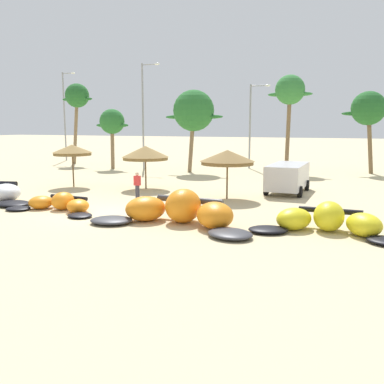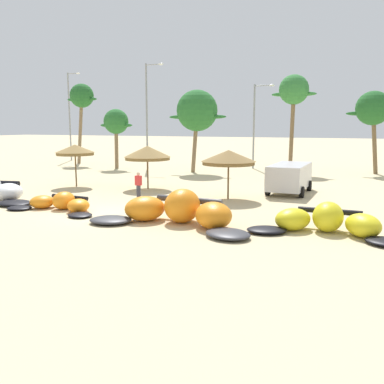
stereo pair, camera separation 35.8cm
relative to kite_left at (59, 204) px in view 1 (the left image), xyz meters
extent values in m
plane|color=beige|center=(2.05, 0.23, -0.35)|extent=(260.00, 260.00, 0.00)
ellipsoid|color=white|center=(-4.52, 1.00, 0.15)|extent=(2.60, 2.58, 1.00)
ellipsoid|color=black|center=(-3.17, 0.08, -0.21)|extent=(2.27, 1.88, 0.27)
ellipsoid|color=black|center=(-2.01, -0.71, -0.26)|extent=(1.52, 1.41, 0.18)
ellipsoid|color=orange|center=(-1.20, 0.05, -0.01)|extent=(1.63, 1.66, 0.67)
ellipsoid|color=orange|center=(0.01, 0.29, 0.10)|extent=(1.15, 1.31, 0.91)
ellipsoid|color=orange|center=(1.20, -0.08, -0.01)|extent=(1.59, 1.64, 0.67)
ellipsoid|color=black|center=(1.93, -0.91, -0.26)|extent=(1.58, 1.49, 0.18)
cylinder|color=black|center=(0.04, 0.73, 0.21)|extent=(2.31, 0.33, 0.21)
cube|color=black|center=(0.01, 0.16, 0.10)|extent=(0.86, 0.49, 0.04)
ellipsoid|color=#333338|center=(4.01, -1.47, -0.20)|extent=(2.23, 2.01, 0.30)
ellipsoid|color=orange|center=(5.15, -0.41, 0.21)|extent=(2.36, 2.41, 1.12)
ellipsoid|color=orange|center=(6.85, -0.07, 0.40)|extent=(1.63, 1.95, 1.50)
ellipsoid|color=orange|center=(8.52, -0.59, 0.21)|extent=(2.29, 2.39, 1.12)
ellipsoid|color=#333338|center=(9.53, -1.77, -0.20)|extent=(2.32, 2.14, 0.30)
cylinder|color=#333338|center=(6.89, 0.58, 0.55)|extent=(3.25, 0.47, 0.29)
cube|color=#333338|center=(6.84, -0.26, 0.40)|extent=(1.21, 0.73, 0.04)
ellipsoid|color=black|center=(10.75, -0.47, -0.23)|extent=(1.92, 1.68, 0.24)
ellipsoid|color=yellow|center=(11.62, 0.41, 0.10)|extent=(1.93, 2.02, 0.91)
ellipsoid|color=yellow|center=(12.97, 0.73, 0.26)|extent=(1.25, 1.63, 1.22)
ellipsoid|color=yellow|center=(14.31, 0.37, 0.10)|extent=(1.91, 2.01, 0.91)
cylinder|color=black|center=(12.98, 1.29, 0.38)|extent=(2.59, 0.28, 0.23)
cube|color=black|center=(12.97, 0.57, 0.26)|extent=(0.95, 0.59, 0.04)
cylinder|color=brown|center=(-4.59, 7.18, 0.85)|extent=(0.10, 0.10, 2.40)
cone|color=olive|center=(-4.59, 7.18, 2.33)|extent=(2.71, 2.71, 0.55)
cylinder|color=olive|center=(-4.59, 7.18, 1.95)|extent=(2.58, 2.58, 0.20)
cylinder|color=brown|center=(0.58, 8.22, 0.73)|extent=(0.10, 0.10, 2.16)
cone|color=olive|center=(0.58, 8.22, 2.18)|extent=(3.17, 3.17, 0.75)
cylinder|color=olive|center=(0.58, 8.22, 1.71)|extent=(3.01, 3.01, 0.20)
cylinder|color=brown|center=(6.88, 6.41, 0.76)|extent=(0.10, 0.10, 2.21)
cone|color=olive|center=(6.88, 6.41, 2.19)|extent=(3.18, 3.18, 0.66)
cylinder|color=brown|center=(6.88, 6.41, 1.76)|extent=(3.02, 3.02, 0.20)
cube|color=silver|center=(9.78, 10.07, 0.74)|extent=(2.13, 4.82, 1.50)
cube|color=black|center=(9.81, 11.38, 1.00)|extent=(2.02, 1.23, 0.56)
cylinder|color=black|center=(8.79, 11.57, -0.01)|extent=(0.25, 0.68, 0.68)
cylinder|color=black|center=(10.83, 11.53, -0.01)|extent=(0.25, 0.68, 0.68)
cylinder|color=black|center=(8.74, 8.61, -0.01)|extent=(0.25, 0.68, 0.68)
cylinder|color=black|center=(10.78, 8.57, -0.01)|extent=(0.25, 0.68, 0.68)
cylinder|color=#383842|center=(2.17, 4.19, 0.08)|extent=(0.24, 0.24, 0.85)
cube|color=red|center=(2.17, 4.19, 0.78)|extent=(0.36, 0.22, 0.56)
sphere|color=beige|center=(2.17, 4.19, 1.17)|extent=(0.20, 0.20, 0.20)
cylinder|color=#7F6647|center=(-15.52, 22.13, 3.38)|extent=(1.11, 0.36, 7.47)
sphere|color=#236028|center=(-15.14, 22.13, 7.12)|extent=(2.60, 2.60, 2.60)
ellipsoid|color=#236028|center=(-16.18, 22.13, 6.73)|extent=(1.82, 0.50, 0.36)
ellipsoid|color=#236028|center=(-14.10, 22.13, 6.73)|extent=(1.82, 0.50, 0.36)
cylinder|color=#7F6647|center=(-8.78, 18.93, 1.97)|extent=(0.42, 0.36, 4.63)
sphere|color=#286B2D|center=(-8.75, 18.93, 4.28)|extent=(2.43, 2.43, 2.43)
ellipsoid|color=#286B2D|center=(-9.73, 18.93, 3.92)|extent=(1.70, 0.50, 0.36)
ellipsoid|color=#286B2D|center=(-7.78, 18.93, 3.92)|extent=(1.70, 0.50, 0.36)
cylinder|color=#7F6647|center=(-0.32, 18.79, 2.43)|extent=(0.76, 0.36, 5.58)
sphere|color=#286B2D|center=(-0.12, 18.79, 5.22)|extent=(3.69, 3.69, 3.69)
ellipsoid|color=#286B2D|center=(-1.59, 18.79, 4.66)|extent=(2.58, 0.50, 0.36)
ellipsoid|color=#286B2D|center=(1.36, 18.79, 4.66)|extent=(2.58, 0.50, 0.36)
cylinder|color=brown|center=(7.72, 22.46, 3.37)|extent=(0.46, 0.36, 7.43)
sphere|color=#337A38|center=(7.77, 22.46, 7.08)|extent=(2.67, 2.67, 2.67)
ellipsoid|color=#337A38|center=(6.70, 22.46, 6.68)|extent=(1.87, 0.50, 0.36)
ellipsoid|color=#337A38|center=(8.83, 22.46, 6.68)|extent=(1.87, 0.50, 0.36)
cylinder|color=brown|center=(14.69, 23.78, 2.52)|extent=(0.91, 0.36, 5.75)
sphere|color=#236028|center=(14.42, 23.78, 5.39)|extent=(2.98, 2.98, 2.98)
ellipsoid|color=#236028|center=(13.23, 23.78, 4.95)|extent=(2.08, 0.50, 0.36)
ellipsoid|color=#236028|center=(15.61, 23.78, 4.95)|extent=(2.08, 0.50, 0.36)
cylinder|color=gray|center=(-19.38, 25.20, 4.88)|extent=(0.18, 0.18, 10.47)
cylinder|color=gray|center=(-18.63, 25.20, 9.97)|extent=(1.50, 0.10, 0.10)
ellipsoid|color=silver|center=(-17.88, 25.20, 9.97)|extent=(0.56, 0.24, 0.20)
cylinder|color=gray|center=(-5.95, 20.08, 4.72)|extent=(0.18, 0.18, 10.14)
cylinder|color=gray|center=(-5.15, 20.08, 9.64)|extent=(1.60, 0.10, 0.10)
ellipsoid|color=silver|center=(-4.35, 20.08, 9.64)|extent=(0.56, 0.24, 0.20)
cylinder|color=gray|center=(3.69, 24.29, 3.75)|extent=(0.18, 0.18, 8.20)
cylinder|color=gray|center=(4.52, 24.29, 7.70)|extent=(1.66, 0.10, 0.10)
ellipsoid|color=silver|center=(5.35, 24.29, 7.70)|extent=(0.56, 0.24, 0.20)
camera|label=1|loc=(14.05, -17.00, 3.94)|focal=39.54mm
camera|label=2|loc=(14.38, -16.86, 3.94)|focal=39.54mm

